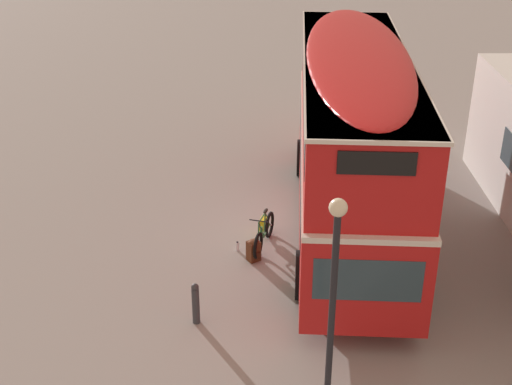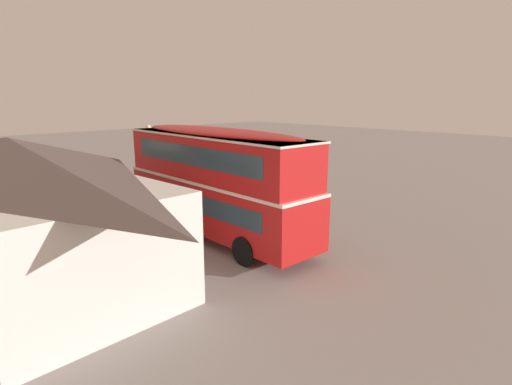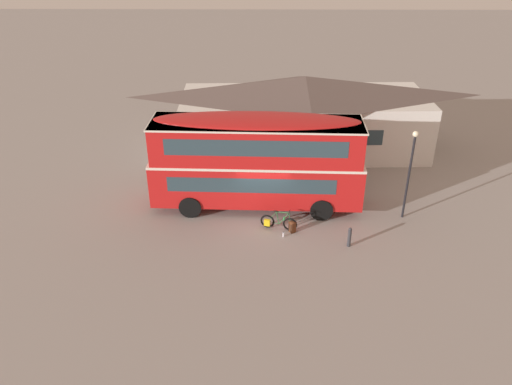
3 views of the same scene
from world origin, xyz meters
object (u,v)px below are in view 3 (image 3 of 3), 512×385
at_px(backpack_on_ground, 292,226).
at_px(kerb_bollard, 349,237).
at_px(water_bottle_clear_plastic, 283,234).
at_px(touring_bicycle, 277,222).
at_px(street_lamp, 410,166).
at_px(double_decker_bus, 257,159).

bearing_deg(backpack_on_ground, kerb_bollard, -24.56).
bearing_deg(water_bottle_clear_plastic, backpack_on_ground, 44.34).
relative_size(touring_bicycle, street_lamp, 0.38).
bearing_deg(kerb_bollard, backpack_on_ground, 155.44).
xyz_separation_m(street_lamp, kerb_bollard, (-3.01, -2.52, -2.30)).
bearing_deg(touring_bicycle, double_decker_bus, 114.64).
distance_m(double_decker_bus, backpack_on_ground, 3.75).
height_order(backpack_on_ground, street_lamp, street_lamp).
relative_size(water_bottle_clear_plastic, street_lamp, 0.06).
distance_m(backpack_on_ground, kerb_bollard, 2.73).
bearing_deg(kerb_bollard, touring_bicycle, 156.69).
height_order(street_lamp, kerb_bollard, street_lamp).
distance_m(double_decker_bus, street_lamp, 7.24).
height_order(backpack_on_ground, water_bottle_clear_plastic, backpack_on_ground).
xyz_separation_m(backpack_on_ground, water_bottle_clear_plastic, (-0.42, -0.41, -0.17)).
xyz_separation_m(backpack_on_ground, street_lamp, (5.48, 1.39, 2.51)).
relative_size(touring_bicycle, water_bottle_clear_plastic, 6.72).
xyz_separation_m(water_bottle_clear_plastic, street_lamp, (5.91, 1.80, 2.68)).
bearing_deg(street_lamp, water_bottle_clear_plastic, -163.06).
xyz_separation_m(double_decker_bus, street_lamp, (7.17, -1.01, 0.16)).
bearing_deg(street_lamp, double_decker_bus, 172.01).
bearing_deg(backpack_on_ground, water_bottle_clear_plastic, -135.66).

